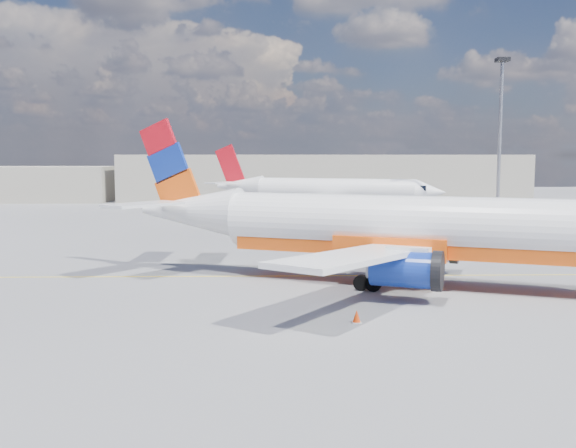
{
  "coord_description": "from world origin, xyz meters",
  "views": [
    {
      "loc": [
        -3.86,
        -38.6,
        7.93
      ],
      "look_at": [
        -2.9,
        2.56,
        3.5
      ],
      "focal_mm": 40.0,
      "sensor_mm": 36.0,
      "label": 1
    }
  ],
  "objects": [
    {
      "name": "ground",
      "position": [
        0.0,
        0.0,
        0.0
      ],
      "size": [
        240.0,
        240.0,
        0.0
      ],
      "primitive_type": "plane",
      "color": "#5C5B60",
      "rests_on": "ground"
    },
    {
      "name": "taxi_line",
      "position": [
        0.0,
        3.0,
        0.01
      ],
      "size": [
        70.0,
        0.15,
        0.01
      ],
      "primitive_type": "cube",
      "color": "yellow",
      "rests_on": "ground"
    },
    {
      "name": "terminal_main",
      "position": [
        5.0,
        75.0,
        4.0
      ],
      "size": [
        70.0,
        14.0,
        8.0
      ],
      "primitive_type": "cube",
      "color": "#A59F8E",
      "rests_on": "ground"
    },
    {
      "name": "terminal_annex",
      "position": [
        -45.0,
        72.0,
        3.0
      ],
      "size": [
        26.0,
        10.0,
        6.0
      ],
      "primitive_type": "cube",
      "color": "#A59F8E",
      "rests_on": "ground"
    },
    {
      "name": "main_jet",
      "position": [
        3.48,
        0.18,
        3.5
      ],
      "size": [
        34.37,
        25.99,
        10.51
      ],
      "rotation": [
        0.0,
        0.0,
        -0.37
      ],
      "color": "white",
      "rests_on": "ground"
    },
    {
      "name": "second_jet",
      "position": [
        3.43,
        44.85,
        3.14
      ],
      "size": [
        30.98,
        23.51,
        9.42
      ],
      "rotation": [
        0.0,
        0.0,
        -0.33
      ],
      "color": "white",
      "rests_on": "ground"
    },
    {
      "name": "traffic_cone",
      "position": [
        0.1,
        -8.91,
        0.3
      ],
      "size": [
        0.44,
        0.44,
        0.62
      ],
      "color": "white",
      "rests_on": "ground"
    },
    {
      "name": "floodlight_mast",
      "position": [
        22.12,
        34.79,
        11.32
      ],
      "size": [
        1.38,
        1.38,
        18.89
      ],
      "color": "#98979F",
      "rests_on": "ground"
    }
  ]
}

